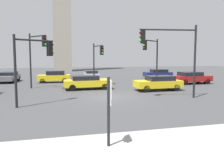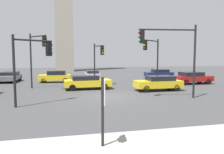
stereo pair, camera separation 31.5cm
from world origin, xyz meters
The scene contains 15 objects.
ground_plane centered at (0.00, 0.00, 0.00)m, with size 99.30×99.30×0.00m, color #424244.
sidewalk_corner centered at (0.00, -10.92, 0.07)m, with size 35.15×4.34×0.15m, color #A8A59E.
direction_sign centered at (-2.27, -10.00, 1.65)m, with size 0.17×0.70×2.43m.
traffic_light_0 centered at (0.45, 8.34, 3.37)m, with size 0.82×2.71×4.86m.
traffic_light_1 centered at (-5.56, -1.66, 3.26)m, with size 2.43×1.61×4.67m.
traffic_light_2 centered at (5.99, 5.57, 3.72)m, with size 2.50×1.92×5.28m.
traffic_light_3 centered at (-6.08, 5.67, 3.89)m, with size 1.84×2.25×5.59m.
traffic_light_4 centered at (4.48, -1.60, 4.05)m, with size 4.54×0.82×5.72m.
car_0 centered at (-10.35, 13.11, 0.70)m, with size 2.30×4.47×1.30m.
car_2 centered at (-4.60, 11.33, 0.76)m, with size 4.01×1.86×1.47m.
car_3 centered at (11.47, 6.17, 0.77)m, with size 4.54×2.19×1.44m.
car_4 centered at (-1.30, 4.62, 0.74)m, with size 4.68×2.15×1.38m.
car_5 centered at (10.28, 12.93, 0.74)m, with size 4.11×1.96×1.38m.
car_6 centered at (5.34, 2.22, 0.76)m, with size 4.48×1.88×1.42m.
car_7 centered at (0.37, 13.22, 0.72)m, with size 1.89×4.25×1.32m.
Camera 2 is at (-3.59, -17.37, 3.28)m, focal length 35.35 mm.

